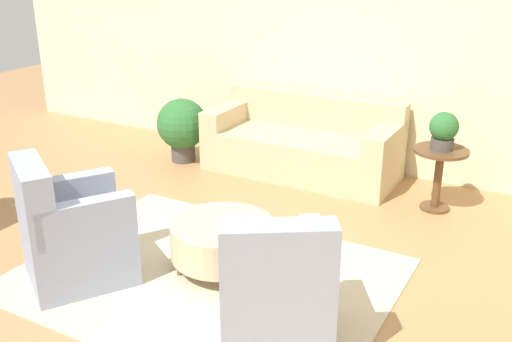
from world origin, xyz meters
The scene contains 10 objects.
ground_plane centered at (0.00, 0.00, 0.00)m, with size 16.00×16.00×0.00m, color #AD7F51.
wall_back centered at (0.00, 3.00, 1.40)m, with size 9.88×0.12×2.80m.
rug centered at (0.00, 0.00, 0.01)m, with size 2.86×2.19×0.01m.
couch centered at (-0.32, 2.48, 0.32)m, with size 2.17×0.89×0.86m.
armchair_left centered at (-0.88, -0.53, 0.40)m, with size 0.99×1.01×1.01m.
armchair_right centered at (0.88, -0.53, 0.40)m, with size 0.99×1.01×1.01m.
ottoman_table centered at (0.05, 0.17, 0.27)m, with size 0.83×0.83×0.41m.
side_table centered at (1.28, 2.20, 0.43)m, with size 0.53×0.53×0.63m.
potted_plant_on_side_table centered at (1.28, 2.20, 0.82)m, with size 0.28×0.28×0.37m.
potted_plant_floor centered at (-1.74, 2.13, 0.44)m, with size 0.60×0.60×0.77m.
Camera 1 is at (2.36, -3.43, 2.51)m, focal length 42.00 mm.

